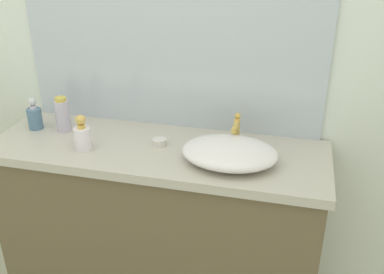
% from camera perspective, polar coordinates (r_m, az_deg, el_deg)
% --- Properties ---
extents(bathroom_wall_rear, '(6.00, 0.06, 2.60)m').
position_cam_1_polar(bathroom_wall_rear, '(2.12, -5.50, 12.20)').
color(bathroom_wall_rear, silver).
rests_on(bathroom_wall_rear, ground).
extents(vanity_counter, '(1.52, 0.51, 0.90)m').
position_cam_1_polar(vanity_counter, '(2.21, -4.22, -11.74)').
color(vanity_counter, brown).
rests_on(vanity_counter, ground).
extents(wall_mirror_panel, '(1.42, 0.01, 1.15)m').
position_cam_1_polar(wall_mirror_panel, '(2.02, -2.91, 16.63)').
color(wall_mirror_panel, '#B2BCC6').
rests_on(wall_mirror_panel, vanity_counter).
extents(sink_basin, '(0.40, 0.31, 0.09)m').
position_cam_1_polar(sink_basin, '(1.83, 4.90, -2.00)').
color(sink_basin, silver).
rests_on(sink_basin, vanity_counter).
extents(faucet, '(0.03, 0.13, 0.14)m').
position_cam_1_polar(faucet, '(1.97, 5.76, 1.21)').
color(faucet, gold).
rests_on(faucet, vanity_counter).
extents(soap_dispenser, '(0.07, 0.07, 0.16)m').
position_cam_1_polar(soap_dispenser, '(2.25, -19.74, 2.56)').
color(soap_dispenser, slate).
rests_on(soap_dispenser, vanity_counter).
extents(lotion_bottle, '(0.07, 0.07, 0.16)m').
position_cam_1_polar(lotion_bottle, '(1.98, -14.02, 0.17)').
color(lotion_bottle, white).
rests_on(lotion_bottle, vanity_counter).
extents(perfume_bottle, '(0.07, 0.07, 0.17)m').
position_cam_1_polar(perfume_bottle, '(2.17, -16.42, 2.77)').
color(perfume_bottle, '#BDB2CA').
rests_on(perfume_bottle, vanity_counter).
extents(candle_jar, '(0.06, 0.06, 0.03)m').
position_cam_1_polar(candle_jar, '(1.98, -4.25, -0.66)').
color(candle_jar, silver).
rests_on(candle_jar, vanity_counter).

